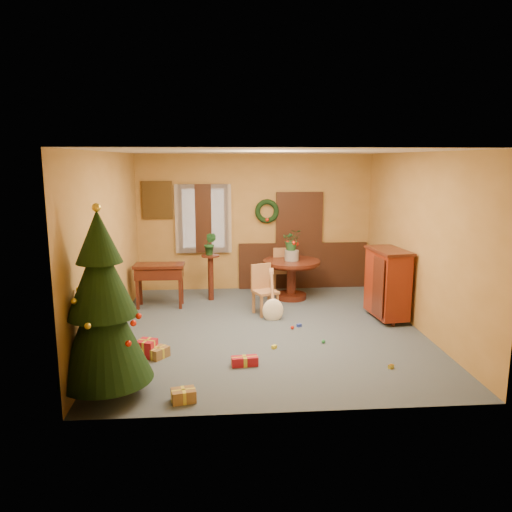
{
  "coord_description": "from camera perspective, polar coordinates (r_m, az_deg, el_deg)",
  "views": [
    {
      "loc": [
        -0.8,
        -7.85,
        2.78
      ],
      "look_at": [
        -0.16,
        0.4,
        1.17
      ],
      "focal_mm": 35.0,
      "sensor_mm": 36.0,
      "label": 1
    }
  ],
  "objects": [
    {
      "name": "gift_d",
      "position": [
        6.98,
        -1.31,
        -11.92
      ],
      "size": [
        0.37,
        0.18,
        0.13
      ],
      "color": "maroon",
      "rests_on": "floor"
    },
    {
      "name": "gift_a",
      "position": [
        6.1,
        -8.29,
        -15.49
      ],
      "size": [
        0.31,
        0.26,
        0.15
      ],
      "color": "brown",
      "rests_on": "floor"
    },
    {
      "name": "toy_e",
      "position": [
        7.15,
        15.17,
        -12.09
      ],
      "size": [
        0.09,
        0.09,
        0.05
      ],
      "primitive_type": "cube",
      "rotation": [
        0.0,
        0.0,
        0.68
      ],
      "color": "yellow",
      "rests_on": "floor"
    },
    {
      "name": "toy_c",
      "position": [
        7.58,
        2.08,
        -10.35
      ],
      "size": [
        0.09,
        0.09,
        0.05
      ],
      "primitive_type": "cube",
      "rotation": [
        0.0,
        0.0,
        0.82
      ],
      "color": "yellow",
      "rests_on": "floor"
    },
    {
      "name": "gift_c",
      "position": [
        7.37,
        -11.06,
        -10.78
      ],
      "size": [
        0.32,
        0.34,
        0.15
      ],
      "color": "brown",
      "rests_on": "floor"
    },
    {
      "name": "sideboard",
      "position": [
        9.03,
        14.78,
        -2.89
      ],
      "size": [
        0.62,
        1.03,
        1.26
      ],
      "color": "#5E1A0A",
      "rests_on": "floor"
    },
    {
      "name": "dining_table",
      "position": [
        10.07,
        4.07,
        -1.82
      ],
      "size": [
        1.15,
        1.15,
        0.79
      ],
      "color": "black",
      "rests_on": "floor"
    },
    {
      "name": "toy_a",
      "position": [
        8.53,
        4.94,
        -7.9
      ],
      "size": [
        0.09,
        0.08,
        0.05
      ],
      "primitive_type": "cube",
      "rotation": [
        0.0,
        0.0,
        0.46
      ],
      "color": "#273EAB",
      "rests_on": "floor"
    },
    {
      "name": "toy_b",
      "position": [
        7.85,
        7.7,
        -9.64
      ],
      "size": [
        0.06,
        0.06,
        0.06
      ],
      "primitive_type": "sphere",
      "color": "#258B3F",
      "rests_on": "floor"
    },
    {
      "name": "gift_b",
      "position": [
        7.43,
        -12.35,
        -10.26
      ],
      "size": [
        0.31,
        0.31,
        0.25
      ],
      "color": "maroon",
      "rests_on": "floor"
    },
    {
      "name": "stand_plant",
      "position": [
        9.87,
        -5.26,
        1.4
      ],
      "size": [
        0.31,
        0.28,
        0.45
      ],
      "primitive_type": "imported",
      "rotation": [
        0.0,
        0.0,
        -0.39
      ],
      "color": "#19471E",
      "rests_on": "plant_stand"
    },
    {
      "name": "chair_far",
      "position": [
        10.51,
        3.04,
        -1.41
      ],
      "size": [
        0.44,
        0.44,
        0.98
      ],
      "color": "olive",
      "rests_on": "floor"
    },
    {
      "name": "guitar",
      "position": [
        8.73,
        1.96,
        -4.61
      ],
      "size": [
        0.44,
        0.61,
        0.85
      ],
      "primitive_type": null,
      "rotation": [
        -0.49,
        0.0,
        -0.13
      ],
      "color": "white",
      "rests_on": "floor"
    },
    {
      "name": "toy_d",
      "position": [
        8.4,
        4.18,
        -8.16
      ],
      "size": [
        0.06,
        0.06,
        0.06
      ],
      "primitive_type": "sphere",
      "color": "red",
      "rests_on": "floor"
    },
    {
      "name": "christmas_tree",
      "position": [
        6.09,
        -17.15,
        -5.61
      ],
      "size": [
        1.12,
        1.12,
        2.3
      ],
      "color": "#382111",
      "rests_on": "floor"
    },
    {
      "name": "chair_near",
      "position": [
        9.1,
        0.87,
        -3.61
      ],
      "size": [
        0.51,
        0.51,
        0.91
      ],
      "color": "olive",
      "rests_on": "floor"
    },
    {
      "name": "urn",
      "position": [
        10.0,
        4.09,
        0.09
      ],
      "size": [
        0.28,
        0.28,
        0.21
      ],
      "primitive_type": "cylinder",
      "color": "slate",
      "rests_on": "dining_table"
    },
    {
      "name": "plant_stand",
      "position": [
        9.98,
        -5.2,
        -1.84
      ],
      "size": [
        0.36,
        0.36,
        0.92
      ],
      "color": "black",
      "rests_on": "floor"
    },
    {
      "name": "centerpiece_plant",
      "position": [
        9.94,
        4.12,
        1.87
      ],
      "size": [
        0.38,
        0.33,
        0.42
      ],
      "primitive_type": "imported",
      "color": "#1E4C23",
      "rests_on": "urn"
    },
    {
      "name": "writing_desk",
      "position": [
        9.65,
        -10.97,
        -2.11
      ],
      "size": [
        0.95,
        0.49,
        0.84
      ],
      "color": "black",
      "rests_on": "floor"
    },
    {
      "name": "room_envelope",
      "position": [
        10.73,
        1.0,
        2.06
      ],
      "size": [
        5.5,
        5.5,
        5.5
      ],
      "color": "#33404B",
      "rests_on": "ground"
    }
  ]
}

